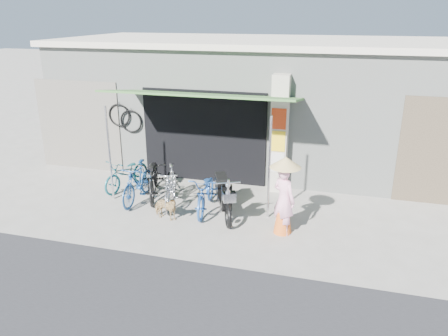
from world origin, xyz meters
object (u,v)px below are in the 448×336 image
(bike_black, at_px, (154,177))
(nun, at_px, (284,196))
(bike_silver, at_px, (170,187))
(bike_teal, at_px, (127,173))
(bike_navy, at_px, (206,192))
(bike_blue, at_px, (138,182))
(street_dog, at_px, (165,208))
(moped, at_px, (224,195))

(bike_black, xyz_separation_m, nun, (3.41, -1.10, 0.33))
(nun, bearing_deg, bike_silver, 22.22)
(bike_teal, height_order, bike_black, bike_black)
(bike_teal, distance_m, bike_silver, 1.65)
(nun, bearing_deg, bike_black, 17.86)
(bike_silver, bearing_deg, bike_navy, -16.25)
(bike_blue, bearing_deg, bike_teal, 132.73)
(bike_black, distance_m, street_dog, 1.44)
(bike_navy, bearing_deg, bike_black, 156.28)
(bike_blue, relative_size, nun, 0.98)
(bike_black, bearing_deg, bike_navy, -37.55)
(moped, bearing_deg, bike_teal, 140.56)
(bike_black, distance_m, bike_silver, 0.75)
(bike_black, bearing_deg, bike_blue, -140.34)
(bike_silver, bearing_deg, street_dog, -90.58)
(bike_teal, xyz_separation_m, bike_silver, (1.50, -0.69, 0.06))
(bike_blue, bearing_deg, moped, -3.95)
(bike_teal, height_order, bike_blue, bike_blue)
(bike_silver, height_order, moped, moped)
(street_dog, bearing_deg, bike_blue, 65.72)
(bike_navy, relative_size, moped, 0.99)
(bike_teal, distance_m, nun, 4.53)
(bike_black, distance_m, moped, 2.04)
(bike_teal, xyz_separation_m, bike_blue, (0.64, -0.68, 0.07))
(nun, bearing_deg, bike_blue, 25.22)
(street_dog, bearing_deg, bike_teal, 61.46)
(bike_teal, height_order, moped, moped)
(street_dog, relative_size, nun, 0.39)
(moped, relative_size, nun, 1.04)
(bike_navy, distance_m, moped, 0.44)
(bike_black, distance_m, nun, 3.60)
(bike_navy, bearing_deg, bike_teal, 156.66)
(bike_blue, bearing_deg, bike_black, 59.29)
(bike_blue, height_order, moped, moped)
(bike_navy, distance_m, nun, 2.02)
(bike_teal, relative_size, bike_blue, 0.97)
(bike_silver, bearing_deg, bike_black, 131.85)
(bike_navy, bearing_deg, bike_silver, 170.65)
(moped, xyz_separation_m, nun, (1.45, -0.55, 0.36))
(bike_navy, bearing_deg, street_dog, -142.50)
(bike_teal, height_order, bike_silver, bike_silver)
(moped, distance_m, nun, 1.59)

